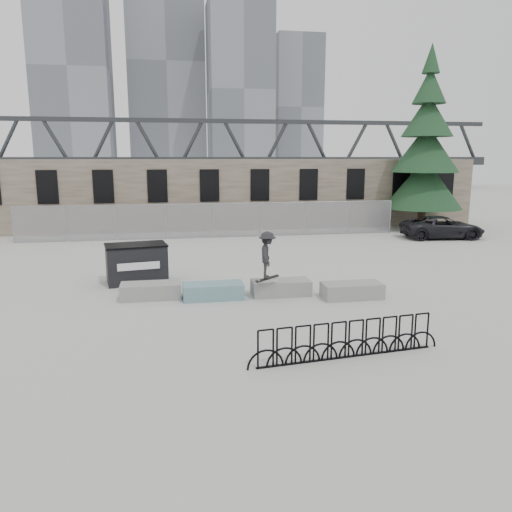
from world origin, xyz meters
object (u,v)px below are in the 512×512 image
at_px(planter_center_left, 213,290).
at_px(planter_center_right, 281,287).
at_px(dumpster, 137,263).
at_px(skateboarder, 267,255).
at_px(bike_rack, 347,340).
at_px(planter_offset, 352,290).
at_px(suv, 442,227).
at_px(spruce_tree, 425,155).
at_px(planter_far_left, 151,290).

height_order(planter_center_left, planter_center_right, same).
distance_m(dumpster, skateboarder, 5.48).
distance_m(planter_center_right, bike_rack, 5.63).
relative_size(planter_offset, skateboarder, 1.20).
bearing_deg(bike_rack, planter_center_right, 93.32).
height_order(dumpster, skateboarder, skateboarder).
xyz_separation_m(planter_offset, suv, (9.66, 10.99, 0.37)).
bearing_deg(suv, bike_rack, 149.88).
bearing_deg(planter_offset, planter_center_left, 170.80).
bearing_deg(bike_rack, spruce_tree, 57.85).
xyz_separation_m(bike_rack, skateboarder, (-0.91, 5.09, 1.09)).
relative_size(planter_offset, bike_rack, 0.41).
xyz_separation_m(suv, skateboarder, (-12.52, -10.72, 0.88)).
height_order(planter_far_left, spruce_tree, spruce_tree).
bearing_deg(dumpster, spruce_tree, 22.50).
relative_size(planter_center_left, planter_center_right, 1.00).
bearing_deg(suv, planter_far_left, 127.24).
relative_size(planter_center_left, skateboarder, 1.20).
height_order(spruce_tree, suv, spruce_tree).
bearing_deg(dumpster, planter_far_left, -85.66).
height_order(planter_center_right, planter_offset, same).
bearing_deg(planter_center_right, dumpster, 151.87).
height_order(planter_center_right, spruce_tree, spruce_tree).
bearing_deg(spruce_tree, planter_offset, -125.13).
bearing_deg(skateboarder, planter_center_right, -37.30).
bearing_deg(planter_far_left, suv, 31.09).
height_order(planter_center_left, bike_rack, bike_rack).
bearing_deg(bike_rack, planter_offset, 68.05).
xyz_separation_m(planter_center_left, skateboarder, (1.75, -0.48, 1.24)).
bearing_deg(planter_center_left, planter_far_left, 168.89).
bearing_deg(skateboarder, spruce_tree, -31.94).
relative_size(planter_center_right, planter_offset, 1.00).
bearing_deg(planter_offset, planter_center_right, 160.54).
distance_m(planter_far_left, planter_offset, 6.76).
bearing_deg(bike_rack, skateboarder, 100.18).
height_order(planter_far_left, suv, suv).
xyz_separation_m(dumpster, suv, (16.91, 7.53, -0.09)).
xyz_separation_m(spruce_tree, suv, (-0.53, -3.49, -4.12)).
relative_size(planter_center_right, bike_rack, 0.41).
relative_size(bike_rack, suv, 1.05).
bearing_deg(suv, skateboarder, 136.73).
xyz_separation_m(planter_center_right, planter_offset, (2.27, -0.80, 0.00)).
height_order(planter_far_left, planter_center_left, same).
distance_m(bike_rack, skateboarder, 5.28).
distance_m(spruce_tree, skateboarder, 19.57).
bearing_deg(dumpster, planter_center_left, -55.66).
distance_m(bike_rack, suv, 19.62).
distance_m(planter_far_left, bike_rack, 7.61).
xyz_separation_m(planter_offset, skateboarder, (-2.86, 0.27, 1.24)).
relative_size(planter_center_right, skateboarder, 1.20).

